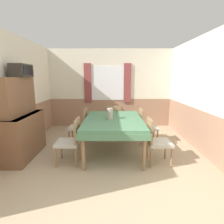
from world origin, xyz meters
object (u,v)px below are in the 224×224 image
chair_right_far (146,125)px  chair_left_near (72,140)px  sideboard (23,124)px  vase (111,114)px  dining_table (114,123)px  chair_right_near (157,140)px  chair_left_far (81,125)px  chair_head_window (114,120)px  tv (22,71)px

chair_right_far → chair_left_near: (-1.66, -1.05, 0.00)m
sideboard → vase: bearing=6.3°
dining_table → chair_right_near: 1.00m
dining_table → chair_left_far: (-0.83, 0.52, -0.19)m
chair_left_far → chair_head_window: same height
sideboard → tv: 1.12m
chair_right_far → sideboard: sideboard is taller
chair_right_far → tv: bearing=-77.7°
chair_right_near → tv: bearing=-99.4°
chair_right_far → vase: bearing=-58.7°
vase → chair_left_near: bearing=-146.6°
chair_right_near → dining_table: bearing=-122.2°
chair_left_near → vase: 0.99m
dining_table → chair_right_near: chair_right_near is taller
sideboard → chair_left_far: bearing=34.8°
tv → chair_right_far: bearing=12.3°
chair_head_window → dining_table: bearing=-90.0°
chair_left_far → chair_right_near: bearing=-122.2°
chair_right_near → sideboard: bearing=-96.1°
sideboard → vase: size_ratio=7.04×
dining_table → chair_left_near: chair_left_near is taller
dining_table → chair_right_far: 1.00m
dining_table → vase: (-0.08, -0.03, 0.22)m
chair_head_window → sideboard: 2.34m
chair_left_far → sideboard: size_ratio=0.54×
dining_table → chair_right_far: bearing=32.2°
chair_right_near → chair_left_far: bearing=-122.2°
chair_head_window → vase: bearing=-93.8°
tv → chair_left_near: bearing=-23.0°
chair_head_window → tv: tv is taller
tv → vase: bearing=1.4°
chair_head_window → tv: (-1.90, -1.16, 1.33)m
chair_right_far → chair_right_near: 1.05m
chair_left_near → chair_left_far: bearing=0.0°
chair_left_far → chair_right_far: 1.66m
chair_left_far → vase: size_ratio=3.77×
chair_right_far → vase: size_ratio=3.77×
chair_right_far → tv: 3.09m
chair_right_far → sideboard: (-2.75, -0.75, 0.22)m
dining_table → sideboard: 1.93m
chair_right_far → chair_head_window: bearing=-124.5°
dining_table → sideboard: size_ratio=1.08×
sideboard → tv: tv is taller
sideboard → vase: sideboard is taller
chair_head_window → chair_right_far: same height
chair_right_near → chair_left_near: same height
chair_head_window → vase: vase is taller
chair_right_far → dining_table: bearing=-57.8°
chair_left_far → vase: (0.75, -0.55, 0.41)m
chair_left_far → chair_right_near: 1.96m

